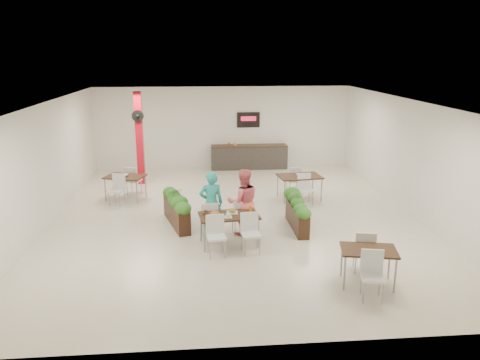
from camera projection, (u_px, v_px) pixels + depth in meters
name	position (u px, v px, depth m)	size (l,w,h in m)	color
ground	(235.00, 217.00, 13.14)	(12.00, 12.00, 0.00)	beige
room_shell	(235.00, 147.00, 12.61)	(10.10, 12.10, 3.22)	white
red_column	(140.00, 137.00, 16.10)	(0.40, 0.41, 3.20)	#AE0B1C
service_counter	(249.00, 156.00, 18.53)	(3.00, 0.64, 2.20)	#2B2826
main_table	(229.00, 219.00, 11.10)	(1.48, 1.75, 0.92)	black
diner_man	(211.00, 204.00, 11.65)	(0.60, 0.40, 1.66)	teal
diner_woman	(243.00, 202.00, 11.71)	(0.82, 0.64, 1.70)	#F36C78
planter_left	(176.00, 206.00, 12.43)	(0.82, 1.91, 1.03)	black
planter_right	(297.00, 210.00, 12.20)	(0.40, 1.84, 0.96)	black
side_table_a	(125.00, 180.00, 14.59)	(1.35, 1.67, 0.92)	black
side_table_b	(299.00, 179.00, 14.62)	(1.41, 1.66, 0.92)	black
side_table_c	(368.00, 256.00, 9.16)	(1.19, 1.67, 0.92)	black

